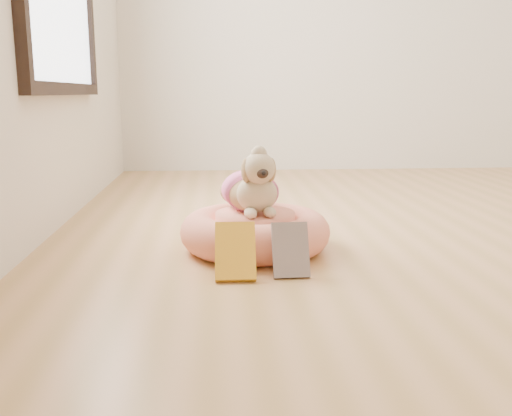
{
  "coord_description": "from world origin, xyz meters",
  "views": [
    {
      "loc": [
        -1.24,
        -2.6,
        0.65
      ],
      "look_at": [
        -1.07,
        -0.33,
        0.19
      ],
      "focal_mm": 40.0,
      "sensor_mm": 36.0,
      "label": 1
    }
  ],
  "objects": [
    {
      "name": "book_white",
      "position": [
        -0.97,
        -0.64,
        0.1
      ],
      "size": [
        0.13,
        0.11,
        0.19
      ],
      "primitive_type": "cube",
      "rotation": [
        -0.44,
        0.0,
        0.03
      ],
      "color": "silver",
      "rests_on": "floor"
    },
    {
      "name": "book_yellow",
      "position": [
        -1.17,
        -0.64,
        0.1
      ],
      "size": [
        0.15,
        0.16,
        0.19
      ],
      "primitive_type": "cube",
      "rotation": [
        -0.64,
        0.0,
        -0.02
      ],
      "color": "yellow",
      "rests_on": "floor"
    },
    {
      "name": "dog",
      "position": [
        -1.08,
        -0.26,
        0.31
      ],
      "size": [
        0.34,
        0.44,
        0.29
      ],
      "primitive_type": null,
      "rotation": [
        0.0,
        0.0,
        0.17
      ],
      "color": "brown",
      "rests_on": "pet_bed"
    },
    {
      "name": "floor",
      "position": [
        0.0,
        0.0,
        0.0
      ],
      "size": [
        4.5,
        4.5,
        0.0
      ],
      "primitive_type": "plane",
      "color": "tan",
      "rests_on": "ground"
    },
    {
      "name": "wall_back",
      "position": [
        0.0,
        2.25,
        1.35
      ],
      "size": [
        4.5,
        0.0,
        4.5
      ],
      "primitive_type": "plane",
      "rotation": [
        1.57,
        0.0,
        0.0
      ],
      "color": "beige",
      "rests_on": "floor"
    },
    {
      "name": "pet_bed",
      "position": [
        -1.07,
        -0.28,
        0.08
      ],
      "size": [
        0.63,
        0.63,
        0.16
      ],
      "color": "#EC7D5C",
      "rests_on": "floor"
    }
  ]
}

